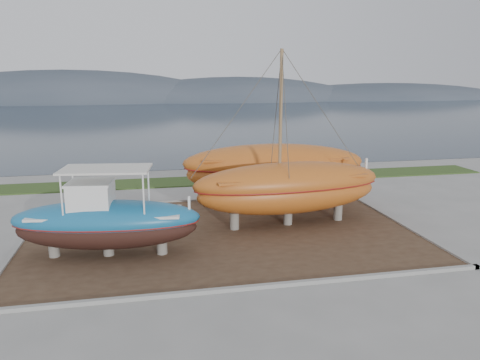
{
  "coord_description": "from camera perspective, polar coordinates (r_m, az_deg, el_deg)",
  "views": [
    {
      "loc": [
        -3.47,
        -17.03,
        7.43
      ],
      "look_at": [
        0.89,
        4.0,
        2.61
      ],
      "focal_mm": 35.0,
      "sensor_mm": 36.0,
      "label": 1
    }
  ],
  "objects": [
    {
      "name": "dirt_patch",
      "position": [
        22.56,
        -2.22,
        -6.5
      ],
      "size": [
        18.0,
        12.0,
        0.06
      ],
      "primitive_type": "cube",
      "color": "#422D1E",
      "rests_on": "ground"
    },
    {
      "name": "grass_strip",
      "position": [
        33.54,
        -5.48,
        -0.13
      ],
      "size": [
        44.0,
        3.0,
        0.08
      ],
      "primitive_type": "cube",
      "color": "#284219",
      "rests_on": "ground"
    },
    {
      "name": "orange_sailboat",
      "position": [
        22.94,
        6.07,
        4.87
      ],
      "size": [
        9.88,
        3.57,
        8.58
      ],
      "primitive_type": null,
      "rotation": [
        0.0,
        0.0,
        0.07
      ],
      "color": "#AB541A",
      "rests_on": "dirt_patch"
    },
    {
      "name": "white_dinghy",
      "position": [
        24.41,
        -16.17,
        -4.07
      ],
      "size": [
        3.74,
        1.52,
        1.11
      ],
      "primitive_type": null,
      "rotation": [
        0.0,
        0.0,
        -0.04
      ],
      "color": "white",
      "rests_on": "dirt_patch"
    },
    {
      "name": "sea",
      "position": [
        87.42,
        -9.47,
        7.61
      ],
      "size": [
        260.0,
        100.0,
        0.04
      ],
      "primitive_type": null,
      "color": "#1B2A37",
      "rests_on": "ground"
    },
    {
      "name": "ground",
      "position": [
        18.9,
        -0.18,
        -10.49
      ],
      "size": [
        140.0,
        140.0,
        0.0
      ],
      "primitive_type": "plane",
      "color": "gray",
      "rests_on": "ground"
    },
    {
      "name": "curb_frame",
      "position": [
        22.55,
        -2.22,
        -6.39
      ],
      "size": [
        18.6,
        12.6,
        0.15
      ],
      "primitive_type": null,
      "color": "gray",
      "rests_on": "ground"
    },
    {
      "name": "mountain_ridge",
      "position": [
        142.27,
        -10.43,
        9.46
      ],
      "size": [
        200.0,
        36.0,
        20.0
      ],
      "primitive_type": null,
      "color": "#333D49",
      "rests_on": "ground"
    },
    {
      "name": "blue_caique",
      "position": [
        20.03,
        -16.0,
        -3.83
      ],
      "size": [
        7.95,
        3.39,
        3.71
      ],
      "primitive_type": null,
      "rotation": [
        0.0,
        0.0,
        -0.13
      ],
      "color": "#186596",
      "rests_on": "dirt_patch"
    },
    {
      "name": "orange_bare_hull",
      "position": [
        27.14,
        4.12,
        0.6
      ],
      "size": [
        10.74,
        4.2,
        3.43
      ],
      "primitive_type": null,
      "rotation": [
        0.0,
        0.0,
        -0.1
      ],
      "color": "#AB541A",
      "rests_on": "dirt_patch"
    }
  ]
}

